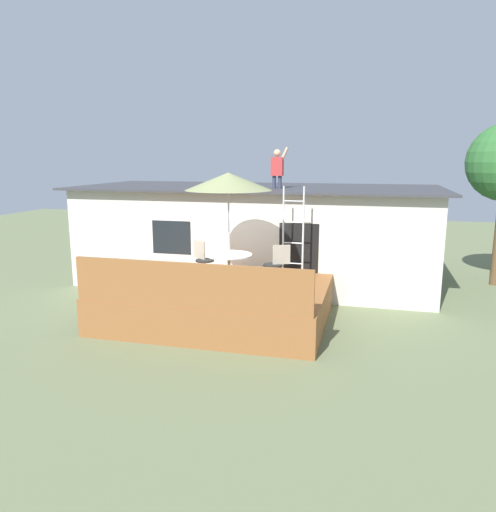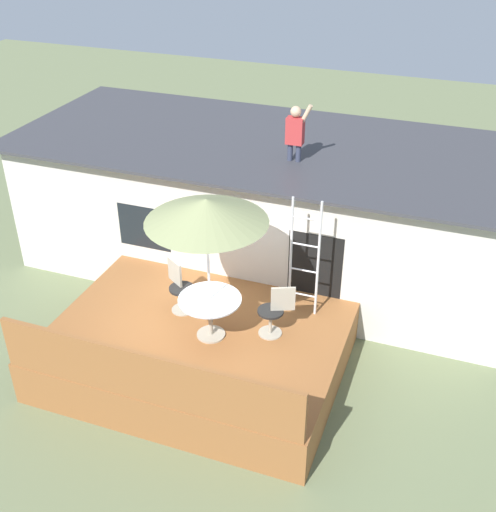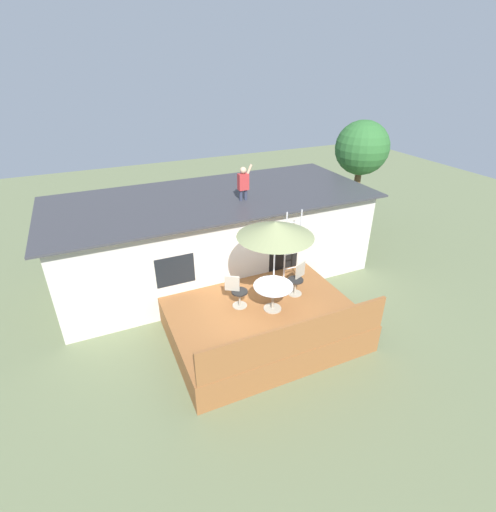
{
  "view_description": "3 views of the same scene",
  "coord_description": "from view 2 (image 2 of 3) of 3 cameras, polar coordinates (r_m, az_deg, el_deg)",
  "views": [
    {
      "loc": [
        3.34,
        -10.3,
        3.65
      ],
      "look_at": [
        0.51,
        0.62,
        1.36
      ],
      "focal_mm": 33.96,
      "sensor_mm": 36.0,
      "label": 1
    },
    {
      "loc": [
        3.76,
        -7.9,
        7.46
      ],
      "look_at": [
        0.52,
        0.97,
        1.75
      ],
      "focal_mm": 44.53,
      "sensor_mm": 36.0,
      "label": 2
    },
    {
      "loc": [
        -3.67,
        -7.37,
        6.8
      ],
      "look_at": [
        0.14,
        1.12,
        1.81
      ],
      "focal_mm": 26.12,
      "sensor_mm": 36.0,
      "label": 3
    }
  ],
  "objects": [
    {
      "name": "patio_table",
      "position": [
        10.42,
        -3.43,
        -4.57
      ],
      "size": [
        1.04,
        1.04,
        0.74
      ],
      "color": "#A59E8C",
      "rests_on": "deck"
    },
    {
      "name": "house",
      "position": [
        13.52,
        1.77,
        4.6
      ],
      "size": [
        10.5,
        4.5,
        2.83
      ],
      "color": "beige",
      "rests_on": "ground"
    },
    {
      "name": "deck_railing",
      "position": [
        9.4,
        -9.23,
        -10.72
      ],
      "size": [
        4.8,
        0.08,
        0.9
      ],
      "primitive_type": "cube",
      "color": "brown",
      "rests_on": "deck"
    },
    {
      "name": "ground_plane",
      "position": [
        11.49,
        -4.14,
        -9.41
      ],
      "size": [
        40.0,
        40.0,
        0.0
      ],
      "primitive_type": "plane",
      "color": "#66704C"
    },
    {
      "name": "patio_chair_right",
      "position": [
        10.53,
        2.44,
        -4.98
      ],
      "size": [
        0.6,
        0.44,
        0.92
      ],
      "rotation": [
        0.0,
        0.0,
        -2.74
      ],
      "color": "#A59E8C",
      "rests_on": "deck"
    },
    {
      "name": "patio_umbrella",
      "position": [
        9.5,
        -3.76,
        4.09
      ],
      "size": [
        1.9,
        1.9,
        2.54
      ],
      "color": "silver",
      "rests_on": "deck"
    },
    {
      "name": "patio_chair_left",
      "position": [
        11.18,
        -6.18,
        -2.76
      ],
      "size": [
        0.57,
        0.46,
        0.92
      ],
      "rotation": [
        0.0,
        0.0,
        -0.58
      ],
      "color": "#A59E8C",
      "rests_on": "deck"
    },
    {
      "name": "deck",
      "position": [
        11.24,
        -4.21,
        -7.86
      ],
      "size": [
        4.9,
        3.96,
        0.8
      ],
      "primitive_type": "cube",
      "color": "brown",
      "rests_on": "ground"
    },
    {
      "name": "step_ladder",
      "position": [
        10.74,
        5.09,
        -0.17
      ],
      "size": [
        0.52,
        0.04,
        2.2
      ],
      "color": "silver",
      "rests_on": "deck"
    },
    {
      "name": "person_figure",
      "position": [
        11.86,
        4.3,
        11.24
      ],
      "size": [
        0.47,
        0.2,
        1.11
      ],
      "color": "#33384C",
      "rests_on": "house"
    }
  ]
}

